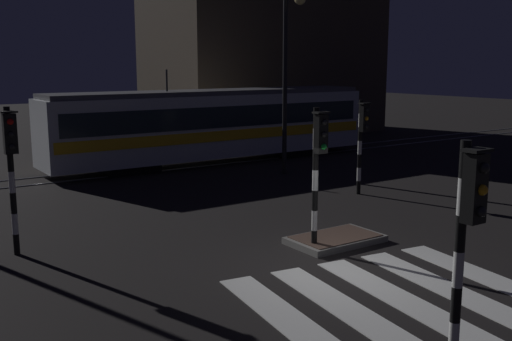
% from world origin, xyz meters
% --- Properties ---
extents(ground_plane, '(120.00, 120.00, 0.00)m').
position_xyz_m(ground_plane, '(0.00, 0.00, 0.00)').
color(ground_plane, black).
extents(rail_near, '(80.00, 0.12, 0.03)m').
position_xyz_m(rail_near, '(0.00, 13.07, 0.01)').
color(rail_near, '#59595E').
rests_on(rail_near, ground).
extents(rail_far, '(80.00, 0.12, 0.03)m').
position_xyz_m(rail_far, '(0.00, 14.50, 0.01)').
color(rail_far, '#59595E').
rests_on(rail_far, ground).
extents(crosswalk_zebra, '(6.00, 5.30, 0.02)m').
position_xyz_m(crosswalk_zebra, '(-0.00, -1.90, 0.01)').
color(crosswalk_zebra, silver).
rests_on(crosswalk_zebra, ground).
extents(traffic_island, '(2.31, 1.38, 0.18)m').
position_xyz_m(traffic_island, '(1.42, 1.47, 0.09)').
color(traffic_island, slate).
rests_on(traffic_island, ground).
extents(traffic_light_corner_far_right, '(0.36, 0.42, 3.21)m').
position_xyz_m(traffic_light_corner_far_right, '(5.85, 5.15, 2.12)').
color(traffic_light_corner_far_right, black).
rests_on(traffic_light_corner_far_right, ground).
extents(traffic_light_median_centre, '(0.36, 0.42, 3.41)m').
position_xyz_m(traffic_light_median_centre, '(0.60, 1.22, 2.25)').
color(traffic_light_median_centre, black).
rests_on(traffic_light_median_centre, ground).
extents(traffic_light_corner_far_left, '(0.36, 0.42, 3.46)m').
position_xyz_m(traffic_light_corner_far_left, '(-5.36, 4.88, 2.28)').
color(traffic_light_corner_far_left, black).
rests_on(traffic_light_corner_far_left, ground).
extents(traffic_light_kerb_mid_left, '(0.36, 0.42, 3.45)m').
position_xyz_m(traffic_light_kerb_mid_left, '(-1.83, -4.62, 2.27)').
color(traffic_light_kerb_mid_left, black).
rests_on(traffic_light_kerb_mid_left, ground).
extents(street_lamp_trackside_right, '(0.44, 1.21, 7.00)m').
position_xyz_m(street_lamp_trackside_right, '(6.08, 9.52, 4.45)').
color(street_lamp_trackside_right, black).
rests_on(street_lamp_trackside_right, ground).
extents(tram, '(15.43, 2.58, 4.15)m').
position_xyz_m(tram, '(5.18, 13.78, 1.75)').
color(tram, silver).
rests_on(tram, ground).
extents(building_backdrop, '(14.11, 8.00, 11.15)m').
position_xyz_m(building_backdrop, '(14.08, 22.60, 5.57)').
color(building_backdrop, '#42382D').
rests_on(building_backdrop, ground).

